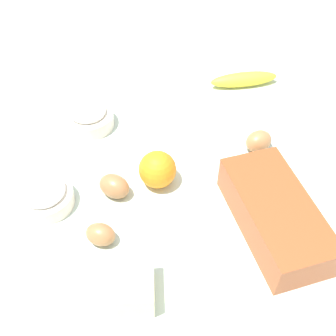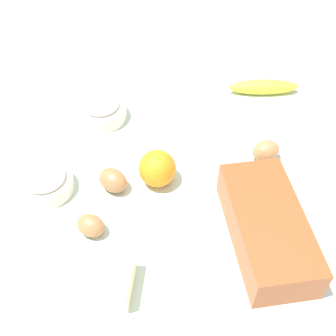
# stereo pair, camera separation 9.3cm
# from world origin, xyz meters

# --- Properties ---
(ground_plane) EXTENTS (2.40, 2.40, 0.02)m
(ground_plane) POSITION_xyz_m (0.00, 0.00, -0.01)
(ground_plane) COLOR silver
(loaf_pan) EXTENTS (0.29, 0.14, 0.08)m
(loaf_pan) POSITION_xyz_m (0.17, 0.17, 0.04)
(loaf_pan) COLOR #9E4723
(loaf_pan) RESTS_ON ground_plane
(flour_bowl) EXTENTS (0.13, 0.13, 0.06)m
(flour_bowl) POSITION_xyz_m (-0.23, -0.15, 0.03)
(flour_bowl) COLOR silver
(flour_bowl) RESTS_ON ground_plane
(sugar_bowl) EXTENTS (0.12, 0.12, 0.06)m
(sugar_bowl) POSITION_xyz_m (-0.00, -0.27, 0.03)
(sugar_bowl) COLOR silver
(sugar_bowl) RESTS_ON ground_plane
(banana) EXTENTS (0.06, 0.19, 0.04)m
(banana) POSITION_xyz_m (-0.29, 0.29, 0.02)
(banana) COLOR yellow
(banana) RESTS_ON ground_plane
(orange_fruit) EXTENTS (0.08, 0.08, 0.08)m
(orange_fruit) POSITION_xyz_m (-0.00, -0.02, 0.04)
(orange_fruit) COLOR orange
(orange_fruit) RESTS_ON ground_plane
(butter_block) EXTENTS (0.10, 0.08, 0.06)m
(butter_block) POSITION_xyz_m (0.25, -0.12, 0.03)
(butter_block) COLOR #F4EDB2
(butter_block) RESTS_ON ground_plane
(egg_near_butter) EXTENTS (0.07, 0.08, 0.05)m
(egg_near_butter) POSITION_xyz_m (-0.04, 0.23, 0.03)
(egg_near_butter) COLOR #AC7446
(egg_near_butter) RESTS_ON ground_plane
(egg_beside_bowl) EXTENTS (0.07, 0.08, 0.05)m
(egg_beside_bowl) POSITION_xyz_m (0.12, -0.17, 0.02)
(egg_beside_bowl) COLOR #A26D42
(egg_beside_bowl) RESTS_ON ground_plane
(egg_loose) EXTENTS (0.09, 0.09, 0.05)m
(egg_loose) POSITION_xyz_m (0.01, -0.12, 0.03)
(egg_loose) COLOR #A06B41
(egg_loose) RESTS_ON ground_plane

